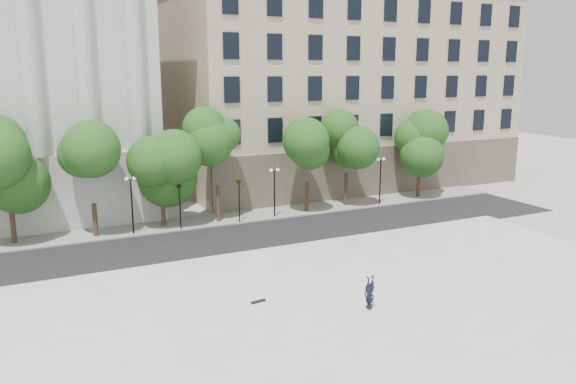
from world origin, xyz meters
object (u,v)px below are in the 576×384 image
Objects in this scene: traffic_light_east at (239,180)px; person_lying at (369,304)px; skateboard at (258,301)px; traffic_light_west at (179,184)px.

person_lying is at bearing -91.55° from traffic_light_east.
person_lying is 2.11× the size of skateboard.
skateboard is at bearing 141.05° from person_lying.
traffic_light_west is 1.02× the size of traffic_light_east.
skateboard is (-0.36, -16.53, -3.22)m from traffic_light_west.
traffic_light_west is at bearing 97.70° from person_lying.
skateboard is (-4.75, 3.22, -0.20)m from person_lying.
traffic_light_east is 2.39× the size of person_lying.
skateboard is at bearing -91.25° from traffic_light_west.
traffic_light_east is at bearing 83.62° from person_lying.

